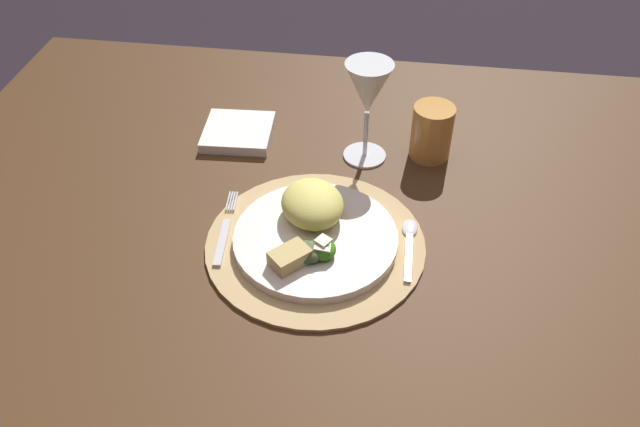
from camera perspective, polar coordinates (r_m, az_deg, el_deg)
dining_table at (r=1.15m, az=1.16°, el=-4.24°), size 1.42×0.98×0.73m
placemat at (r=0.98m, az=-0.41°, el=-2.67°), size 0.33×0.33×0.01m
dinner_plate at (r=0.98m, az=-0.41°, el=-2.22°), size 0.25×0.25×0.02m
pasta_serving at (r=0.99m, az=-0.67°, el=0.86°), size 0.13×0.14×0.05m
salad_greens at (r=0.93m, az=-0.69°, el=-3.27°), size 0.08×0.06×0.03m
bread_piece at (r=0.92m, az=-2.67°, el=-3.86°), size 0.07×0.07×0.02m
fork at (r=1.01m, az=-8.35°, el=-1.52°), size 0.03×0.17×0.00m
spoon at (r=0.99m, az=7.85°, el=-2.27°), size 0.02×0.13×0.01m
napkin at (r=1.21m, az=-7.19°, el=7.11°), size 0.13×0.13×0.02m
wine_glass at (r=1.08m, az=4.25°, el=10.60°), size 0.08×0.08×0.18m
amber_tumbler at (r=1.15m, az=9.79°, el=7.07°), size 0.07×0.07×0.10m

